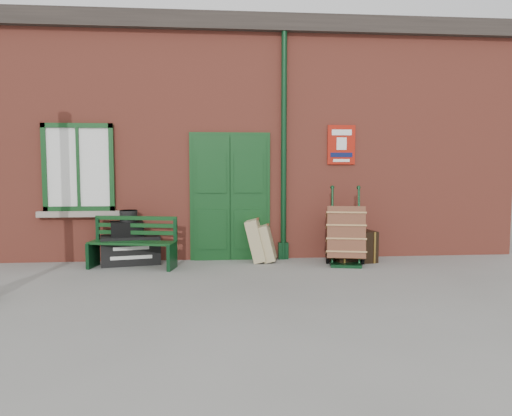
{
  "coord_description": "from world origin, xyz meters",
  "views": [
    {
      "loc": [
        -0.66,
        -7.35,
        1.7
      ],
      "look_at": [
        0.08,
        0.6,
        1.0
      ],
      "focal_mm": 35.0,
      "sensor_mm": 36.0,
      "label": 1
    }
  ],
  "objects": [
    {
      "name": "dark_trunk",
      "position": [
        1.81,
        1.05,
        0.27
      ],
      "size": [
        0.85,
        0.66,
        0.54
      ],
      "primitive_type": "cube",
      "rotation": [
        0.0,
        0.0,
        0.25
      ],
      "color": "black",
      "rests_on": "ground"
    },
    {
      "name": "bench",
      "position": [
        -1.92,
        0.93,
        0.44
      ],
      "size": [
        1.47,
        0.73,
        0.87
      ],
      "rotation": [
        0.0,
        0.0,
        -0.22
      ],
      "color": "#0F3916",
      "rests_on": "ground"
    },
    {
      "name": "strongbox",
      "position": [
        -2.07,
        1.25,
        0.61
      ],
      "size": [
        0.6,
        0.49,
        0.24
      ],
      "primitive_type": "cube",
      "rotation": [
        0.0,
        0.0,
        0.2
      ],
      "color": "black",
      "rests_on": "houdini_trunk"
    },
    {
      "name": "suitcase_front",
      "position": [
        0.33,
        1.25,
        0.33
      ],
      "size": [
        0.42,
        0.53,
        0.65
      ],
      "primitive_type": "cube",
      "rotation": [
        0.0,
        -0.25,
        -0.2
      ],
      "color": "tan",
      "rests_on": "ground"
    },
    {
      "name": "ground",
      "position": [
        0.0,
        0.0,
        0.0
      ],
      "size": [
        80.0,
        80.0,
        0.0
      ],
      "primitive_type": "plane",
      "color": "gray",
      "rests_on": "ground"
    },
    {
      "name": "porter_trolley",
      "position": [
        1.63,
        0.86,
        0.51
      ],
      "size": [
        0.76,
        0.8,
        1.31
      ],
      "rotation": [
        0.0,
        0.0,
        -0.21
      ],
      "color": "black",
      "rests_on": "ground"
    },
    {
      "name": "suitcase_back",
      "position": [
        0.15,
        1.25,
        0.38
      ],
      "size": [
        0.47,
        0.59,
        0.76
      ],
      "primitive_type": "cube",
      "rotation": [
        0.0,
        -0.24,
        -0.2
      ],
      "color": "tan",
      "rests_on": "ground"
    },
    {
      "name": "station_building",
      "position": [
        -0.0,
        3.49,
        2.16
      ],
      "size": [
        10.3,
        4.3,
        4.36
      ],
      "color": "#A84736",
      "rests_on": "ground"
    },
    {
      "name": "hatbox",
      "position": [
        -2.04,
        1.25,
        0.83
      ],
      "size": [
        0.34,
        0.34,
        0.19
      ],
      "primitive_type": "cylinder",
      "rotation": [
        0.0,
        0.0,
        0.2
      ],
      "color": "black",
      "rests_on": "strongbox"
    },
    {
      "name": "houdini_trunk",
      "position": [
        -2.02,
        1.25,
        0.24
      ],
      "size": [
        1.06,
        0.72,
        0.49
      ],
      "primitive_type": "cube",
      "rotation": [
        0.0,
        0.0,
        0.2
      ],
      "color": "black",
      "rests_on": "ground"
    }
  ]
}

